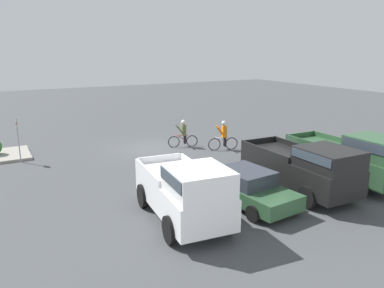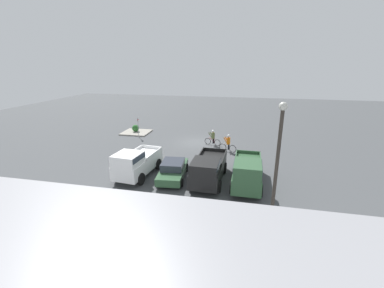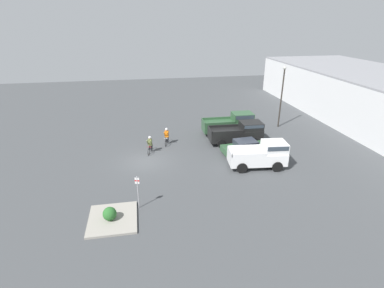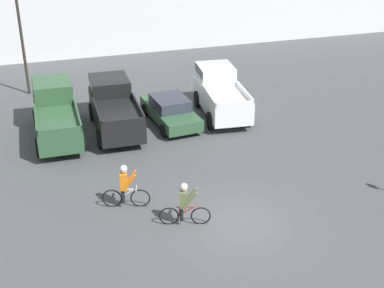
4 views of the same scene
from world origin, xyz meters
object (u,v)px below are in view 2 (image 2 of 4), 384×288
Objects in this scene: sedan_0 at (173,170)px; lamppost at (276,168)px; pickup_truck_0 at (247,171)px; cyclist_0 at (213,137)px; cyclist_1 at (228,143)px; fire_lane_sign at (138,125)px; pickup_truck_2 at (136,163)px; shrub at (136,128)px; pickup_truck_1 at (208,168)px.

sedan_0 is 0.65× the size of lamppost.
cyclist_0 is at bearing -68.32° from pickup_truck_0.
cyclist_1 is at bearing -117.52° from sedan_0.
cyclist_0 is at bearing 172.31° from fire_lane_sign.
pickup_truck_2 is 11.39m from fire_lane_sign.
shrub is (1.18, -1.82, -0.89)m from fire_lane_sign.
pickup_truck_1 is 14.40m from fire_lane_sign.
shrub is (15.08, -18.44, -3.53)m from lamppost.
pickup_truck_1 is at bearing -57.80° from lamppost.
cyclist_0 is 0.74× the size of fire_lane_sign.
pickup_truck_0 is 16.51m from fire_lane_sign.
shrub is at bearing -41.36° from pickup_truck_0.
cyclist_1 is (-0.90, -7.38, -0.24)m from pickup_truck_1.
lamppost is at bearing 129.89° from fire_lane_sign.
fire_lane_sign is at bearing -46.18° from pickup_truck_1.
cyclist_1 is at bearing -130.98° from pickup_truck_2.
pickup_truck_0 is 6.42× the size of shrub.
fire_lane_sign reaches higher than pickup_truck_1.
pickup_truck_0 is 1.22× the size of sedan_0.
pickup_truck_0 is 5.63m from sedan_0.
cyclist_0 is 2.51m from cyclist_1.
lamppost is (-4.79, 15.39, 3.26)m from cyclist_0.
pickup_truck_2 is 10.45m from cyclist_0.
sedan_0 is 12.41m from fire_lane_sign.
shrub is at bearing -21.82° from cyclist_1.
pickup_truck_0 is 7.70m from cyclist_1.
pickup_truck_0 is 9.95m from cyclist_0.
pickup_truck_2 is 2.06× the size of fire_lane_sign.
cyclist_1 is 14.31m from lamppost.
pickup_truck_0 is at bearing 178.38° from pickup_truck_1.
pickup_truck_0 is at bearing -179.58° from pickup_truck_2.
lamppost is (-9.55, 6.09, 2.93)m from pickup_truck_2.
pickup_truck_2 is 9.96m from cyclist_1.
pickup_truck_1 is 7.94m from lamppost.
pickup_truck_1 is 1.19× the size of sedan_0.
fire_lane_sign is at bearing -54.58° from sedan_0.
sedan_0 is 2.56× the size of cyclist_0.
lamppost is 24.08m from shrub.
fire_lane_sign is 2.35m from shrub.
fire_lane_sign is at bearing -50.11° from lamppost.
cyclist_1 is 0.73× the size of fire_lane_sign.
pickup_truck_1 is at bearing 95.41° from cyclist_0.
cyclist_1 is 0.25× the size of lamppost.
sedan_0 is at bearing -5.97° from pickup_truck_1.
pickup_truck_2 reaches higher than cyclist_0.
pickup_truck_1 is at bearing 133.82° from fire_lane_sign.
cyclist_0 is 10.73m from shrub.
cyclist_1 reaches higher than cyclist_0.
pickup_truck_1 is 2.25× the size of fire_lane_sign.
pickup_truck_2 is 0.71× the size of lamppost.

